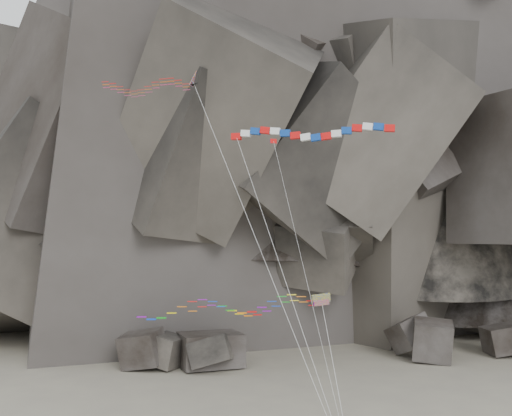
{
  "coord_description": "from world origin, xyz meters",
  "views": [
    {
      "loc": [
        -1.58,
        -45.17,
        18.79
      ],
      "look_at": [
        -2.21,
        6.0,
        20.58
      ],
      "focal_mm": 40.0,
      "sensor_mm": 36.0,
      "label": 1
    }
  ],
  "objects_px": {
    "banner_kite": "(310,134)",
    "delta_kite": "(143,87)",
    "parafoil_kite": "(225,306)",
    "pennant_kite": "(287,201)"
  },
  "relations": [
    {
      "from": "banner_kite",
      "to": "pennant_kite",
      "type": "distance_m",
      "value": 6.11
    },
    {
      "from": "delta_kite",
      "to": "pennant_kite",
      "type": "distance_m",
      "value": 15.43
    },
    {
      "from": "delta_kite",
      "to": "parafoil_kite",
      "type": "distance_m",
      "value": 19.5
    },
    {
      "from": "banner_kite",
      "to": "delta_kite",
      "type": "bearing_deg",
      "value": -178.43
    },
    {
      "from": "banner_kite",
      "to": "pennant_kite",
      "type": "height_order",
      "value": "banner_kite"
    },
    {
      "from": "banner_kite",
      "to": "parafoil_kite",
      "type": "relative_size",
      "value": 1.56
    },
    {
      "from": "pennant_kite",
      "to": "banner_kite",
      "type": "bearing_deg",
      "value": -81.81
    },
    {
      "from": "delta_kite",
      "to": "banner_kite",
      "type": "xyz_separation_m",
      "value": [
        13.81,
        -2.73,
        -4.44
      ]
    },
    {
      "from": "delta_kite",
      "to": "parafoil_kite",
      "type": "bearing_deg",
      "value": -18.79
    },
    {
      "from": "parafoil_kite",
      "to": "pennant_kite",
      "type": "height_order",
      "value": "pennant_kite"
    }
  ]
}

